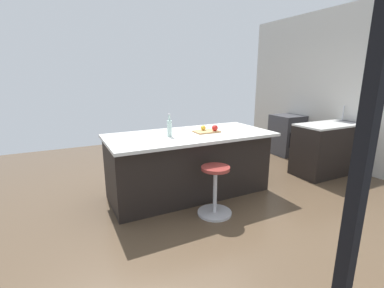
% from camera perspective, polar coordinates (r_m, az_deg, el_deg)
% --- Properties ---
extents(ground_plane, '(7.77, 7.77, 0.00)m').
position_cam_1_polar(ground_plane, '(4.15, 4.05, -10.53)').
color(ground_plane, brown).
extents(interior_partition_left, '(0.12, 5.28, 3.00)m').
position_cam_1_polar(interior_partition_left, '(5.90, 30.65, 9.99)').
color(interior_partition_left, beige).
rests_on(interior_partition_left, ground_plane).
extents(sink_cabinet, '(1.83, 0.60, 1.19)m').
position_cam_1_polar(sink_cabinet, '(5.68, 28.47, -0.46)').
color(sink_cabinet, black).
rests_on(sink_cabinet, ground_plane).
extents(oven_range, '(0.60, 0.61, 0.88)m').
position_cam_1_polar(oven_range, '(6.46, 19.33, 1.86)').
color(oven_range, '#38383D').
rests_on(oven_range, ground_plane).
extents(kitchen_island, '(2.36, 1.10, 0.93)m').
position_cam_1_polar(kitchen_island, '(4.02, -0.62, -4.12)').
color(kitchen_island, black).
rests_on(kitchen_island, ground_plane).
extents(stool_by_window, '(0.44, 0.44, 0.64)m').
position_cam_1_polar(stool_by_window, '(3.49, 4.87, -10.06)').
color(stool_by_window, '#B7B7BC').
rests_on(stool_by_window, ground_plane).
extents(cutting_board, '(0.36, 0.24, 0.02)m').
position_cam_1_polar(cutting_board, '(3.97, 3.07, 2.65)').
color(cutting_board, tan).
rests_on(cutting_board, kitchen_island).
extents(apple_yellow, '(0.08, 0.08, 0.08)m').
position_cam_1_polar(apple_yellow, '(4.01, 2.38, 3.46)').
color(apple_yellow, gold).
rests_on(apple_yellow, cutting_board).
extents(apple_red, '(0.09, 0.09, 0.09)m').
position_cam_1_polar(apple_red, '(3.97, 4.84, 3.40)').
color(apple_red, red).
rests_on(apple_red, cutting_board).
extents(water_bottle, '(0.06, 0.06, 0.31)m').
position_cam_1_polar(water_bottle, '(3.67, -4.77, 3.45)').
color(water_bottle, silver).
rests_on(water_bottle, kitchen_island).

